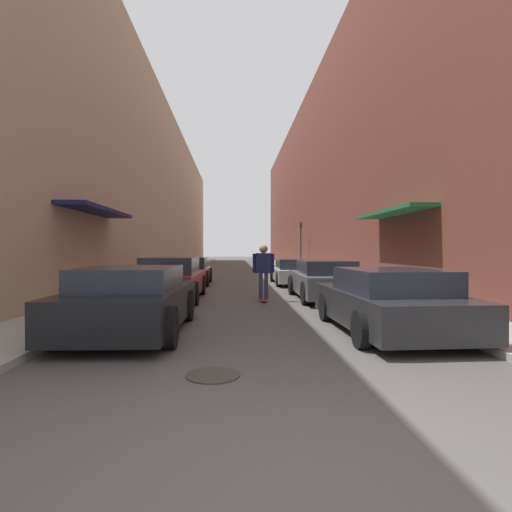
{
  "coord_description": "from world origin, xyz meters",
  "views": [
    {
      "loc": [
        -0.47,
        -2.7,
        1.63
      ],
      "look_at": [
        0.3,
        11.28,
        1.41
      ],
      "focal_mm": 28.0,
      "sensor_mm": 36.0,
      "label": 1
    }
  ],
  "objects_px": {
    "parked_car_left_0": "(133,300)",
    "parked_car_left_1": "(172,279)",
    "manhole_cover": "(213,375)",
    "traffic_light": "(301,240)",
    "parked_car_right_2": "(295,272)",
    "skateboarder": "(263,267)",
    "parked_car_right_1": "(324,280)",
    "parked_car_right_0": "(388,301)",
    "parked_car_left_2": "(189,271)"
  },
  "relations": [
    {
      "from": "parked_car_right_1",
      "to": "skateboarder",
      "type": "distance_m",
      "value": 2.15
    },
    {
      "from": "parked_car_left_0",
      "to": "parked_car_right_2",
      "type": "xyz_separation_m",
      "value": [
        4.87,
        10.91,
        -0.06
      ]
    },
    {
      "from": "parked_car_right_1",
      "to": "parked_car_left_0",
      "type": "bearing_deg",
      "value": -134.0
    },
    {
      "from": "parked_car_left_2",
      "to": "parked_car_left_0",
      "type": "bearing_deg",
      "value": -89.3
    },
    {
      "from": "parked_car_right_1",
      "to": "manhole_cover",
      "type": "distance_m",
      "value": 8.48
    },
    {
      "from": "parked_car_left_0",
      "to": "parked_car_left_1",
      "type": "relative_size",
      "value": 0.94
    },
    {
      "from": "parked_car_left_1",
      "to": "traffic_light",
      "type": "xyz_separation_m",
      "value": [
        7.13,
        17.23,
        1.67
      ]
    },
    {
      "from": "parked_car_left_1",
      "to": "parked_car_right_1",
      "type": "bearing_deg",
      "value": -1.61
    },
    {
      "from": "parked_car_left_0",
      "to": "parked_car_right_1",
      "type": "distance_m",
      "value": 7.11
    },
    {
      "from": "parked_car_right_1",
      "to": "traffic_light",
      "type": "relative_size",
      "value": 1.23
    },
    {
      "from": "parked_car_left_0",
      "to": "parked_car_right_1",
      "type": "relative_size",
      "value": 0.96
    },
    {
      "from": "skateboarder",
      "to": "parked_car_left_1",
      "type": "bearing_deg",
      "value": 168.0
    },
    {
      "from": "parked_car_right_0",
      "to": "traffic_light",
      "type": "xyz_separation_m",
      "value": [
        2.06,
        22.65,
        1.73
      ]
    },
    {
      "from": "parked_car_left_1",
      "to": "parked_car_right_1",
      "type": "distance_m",
      "value": 4.99
    },
    {
      "from": "parked_car_left_0",
      "to": "parked_car_left_2",
      "type": "relative_size",
      "value": 1.06
    },
    {
      "from": "parked_car_left_0",
      "to": "traffic_light",
      "type": "relative_size",
      "value": 1.18
    },
    {
      "from": "traffic_light",
      "to": "parked_car_left_0",
      "type": "bearing_deg",
      "value": -107.48
    },
    {
      "from": "parked_car_left_0",
      "to": "parked_car_left_1",
      "type": "bearing_deg",
      "value": 90.6
    },
    {
      "from": "parked_car_right_0",
      "to": "parked_car_left_1",
      "type": "bearing_deg",
      "value": 133.13
    },
    {
      "from": "parked_car_left_2",
      "to": "traffic_light",
      "type": "height_order",
      "value": "traffic_light"
    },
    {
      "from": "parked_car_left_1",
      "to": "parked_car_left_2",
      "type": "height_order",
      "value": "parked_car_left_1"
    },
    {
      "from": "parked_car_left_2",
      "to": "parked_car_right_1",
      "type": "distance_m",
      "value": 7.77
    },
    {
      "from": "parked_car_left_0",
      "to": "skateboarder",
      "type": "height_order",
      "value": "skateboarder"
    },
    {
      "from": "parked_car_left_0",
      "to": "skateboarder",
      "type": "xyz_separation_m",
      "value": [
        2.9,
        4.63,
        0.46
      ]
    },
    {
      "from": "skateboarder",
      "to": "parked_car_right_1",
      "type": "bearing_deg",
      "value": 13.42
    },
    {
      "from": "parked_car_right_0",
      "to": "skateboarder",
      "type": "bearing_deg",
      "value": 113.89
    },
    {
      "from": "parked_car_left_0",
      "to": "parked_car_right_2",
      "type": "distance_m",
      "value": 11.95
    },
    {
      "from": "traffic_light",
      "to": "parked_car_left_2",
      "type": "bearing_deg",
      "value": -122.14
    },
    {
      "from": "parked_car_right_1",
      "to": "manhole_cover",
      "type": "relative_size",
      "value": 6.34
    },
    {
      "from": "parked_car_left_1",
      "to": "parked_car_left_0",
      "type": "bearing_deg",
      "value": -89.4
    },
    {
      "from": "manhole_cover",
      "to": "traffic_light",
      "type": "height_order",
      "value": "traffic_light"
    },
    {
      "from": "parked_car_left_1",
      "to": "skateboarder",
      "type": "distance_m",
      "value": 3.05
    },
    {
      "from": "parked_car_right_2",
      "to": "traffic_light",
      "type": "height_order",
      "value": "traffic_light"
    },
    {
      "from": "parked_car_right_2",
      "to": "manhole_cover",
      "type": "height_order",
      "value": "parked_car_right_2"
    },
    {
      "from": "parked_car_left_2",
      "to": "manhole_cover",
      "type": "bearing_deg",
      "value": -82.37
    },
    {
      "from": "parked_car_right_2",
      "to": "traffic_light",
      "type": "xyz_separation_m",
      "value": [
        2.21,
        11.57,
        1.76
      ]
    },
    {
      "from": "skateboarder",
      "to": "traffic_light",
      "type": "relative_size",
      "value": 0.49
    },
    {
      "from": "skateboarder",
      "to": "manhole_cover",
      "type": "height_order",
      "value": "skateboarder"
    },
    {
      "from": "manhole_cover",
      "to": "parked_car_right_2",
      "type": "bearing_deg",
      "value": 76.91
    },
    {
      "from": "parked_car_right_0",
      "to": "skateboarder",
      "type": "height_order",
      "value": "skateboarder"
    },
    {
      "from": "parked_car_left_1",
      "to": "manhole_cover",
      "type": "bearing_deg",
      "value": -77.54
    },
    {
      "from": "parked_car_left_1",
      "to": "parked_car_right_1",
      "type": "xyz_separation_m",
      "value": [
        4.99,
        -0.14,
        -0.04
      ]
    },
    {
      "from": "parked_car_left_0",
      "to": "parked_car_right_1",
      "type": "xyz_separation_m",
      "value": [
        4.94,
        5.11,
        -0.01
      ]
    },
    {
      "from": "parked_car_left_2",
      "to": "parked_car_right_0",
      "type": "relative_size",
      "value": 0.95
    },
    {
      "from": "parked_car_right_1",
      "to": "manhole_cover",
      "type": "height_order",
      "value": "parked_car_right_1"
    },
    {
      "from": "skateboarder",
      "to": "parked_car_right_0",
      "type": "bearing_deg",
      "value": -66.11
    },
    {
      "from": "manhole_cover",
      "to": "parked_car_left_2",
      "type": "bearing_deg",
      "value": 97.63
    },
    {
      "from": "parked_car_left_1",
      "to": "parked_car_right_1",
      "type": "relative_size",
      "value": 1.01
    },
    {
      "from": "parked_car_left_2",
      "to": "parked_car_right_2",
      "type": "bearing_deg",
      "value": -1.05
    },
    {
      "from": "parked_car_left_0",
      "to": "skateboarder",
      "type": "distance_m",
      "value": 5.48
    }
  ]
}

